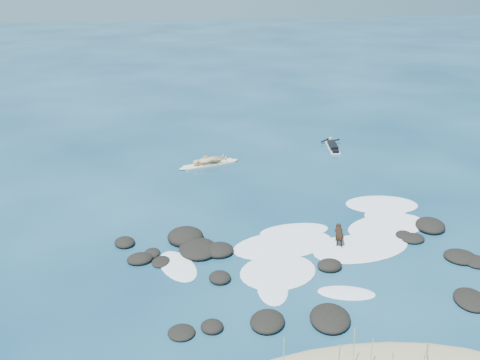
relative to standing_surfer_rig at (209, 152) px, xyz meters
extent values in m
plane|color=#0A2642|center=(2.51, -8.36, -0.73)|extent=(160.00, 160.00, 0.00)
cylinder|color=#82A14D|center=(4.03, -15.69, -0.16)|extent=(0.06, 0.24, 0.89)
cylinder|color=#82A14D|center=(4.18, -15.53, -0.26)|extent=(0.18, 0.06, 0.70)
cylinder|color=#82A14D|center=(2.20, -15.47, 0.01)|extent=(0.09, 0.29, 1.23)
cylinder|color=#82A14D|center=(0.43, -15.41, -0.03)|extent=(0.06, 0.19, 1.15)
cylinder|color=#82A14D|center=(2.64, -15.56, -0.12)|extent=(0.14, 0.24, 0.95)
ellipsoid|color=black|center=(8.34, -10.91, -0.67)|extent=(1.19, 1.17, 0.23)
ellipsoid|color=black|center=(0.48, -13.15, -0.64)|extent=(1.43, 1.49, 0.35)
ellipsoid|color=black|center=(-2.55, -9.29, -0.69)|extent=(0.81, 0.91, 0.17)
ellipsoid|color=black|center=(-3.87, -7.78, -0.65)|extent=(0.99, 1.05, 0.31)
ellipsoid|color=black|center=(7.94, -10.55, -0.66)|extent=(1.52, 1.49, 0.30)
ellipsoid|color=black|center=(-1.61, -7.76, -0.59)|extent=(1.42, 1.44, 0.56)
ellipsoid|color=black|center=(-0.63, -10.65, -0.65)|extent=(0.81, 0.86, 0.33)
ellipsoid|color=black|center=(3.17, -10.47, -0.64)|extent=(0.96, 0.87, 0.38)
ellipsoid|color=black|center=(-3.27, -9.05, -0.65)|extent=(1.08, 0.97, 0.32)
ellipsoid|color=black|center=(6.92, -12.99, -0.66)|extent=(1.35, 1.54, 0.27)
ellipsoid|color=black|center=(-2.85, -8.67, -0.68)|extent=(0.62, 0.74, 0.22)
ellipsoid|color=black|center=(-2.01, -13.24, -0.68)|extent=(0.91, 0.90, 0.21)
ellipsoid|color=black|center=(-1.13, -13.13, -0.66)|extent=(0.89, 0.90, 0.28)
ellipsoid|color=black|center=(6.66, -8.72, -0.66)|extent=(0.75, 0.76, 0.27)
ellipsoid|color=black|center=(7.98, -8.19, -0.63)|extent=(1.54, 1.67, 0.41)
ellipsoid|color=black|center=(-0.47, -8.88, -0.64)|extent=(1.36, 1.33, 0.38)
ellipsoid|color=black|center=(6.88, -9.02, -0.66)|extent=(1.05, 0.96, 0.27)
ellipsoid|color=black|center=(-1.20, -8.69, -0.63)|extent=(1.52, 1.69, 0.40)
ellipsoid|color=black|center=(2.32, -13.28, -0.64)|extent=(1.55, 1.72, 0.37)
ellipsoid|color=white|center=(1.96, -8.66, -0.72)|extent=(4.21, 2.70, 0.12)
ellipsoid|color=white|center=(1.00, -11.36, -0.72)|extent=(1.28, 2.17, 0.12)
ellipsoid|color=white|center=(3.26, -12.01, -0.72)|extent=(1.98, 1.25, 0.12)
ellipsoid|color=white|center=(4.73, -9.31, -0.72)|extent=(4.13, 2.72, 0.12)
ellipsoid|color=white|center=(6.70, -6.78, -0.72)|extent=(2.22, 1.82, 0.12)
ellipsoid|color=white|center=(6.34, -7.81, -0.72)|extent=(3.90, 2.91, 0.12)
ellipsoid|color=white|center=(2.62, -7.66, -0.72)|extent=(2.88, 1.43, 0.12)
ellipsoid|color=white|center=(6.93, -5.86, -0.72)|extent=(3.34, 2.25, 0.12)
ellipsoid|color=white|center=(1.38, -10.44, -0.72)|extent=(3.32, 3.03, 0.12)
ellipsoid|color=white|center=(-1.98, -9.61, -0.72)|extent=(1.79, 2.47, 0.12)
ellipsoid|color=white|center=(3.99, -8.86, -0.72)|extent=(1.10, 0.90, 0.12)
cube|color=beige|center=(0.00, 0.00, -0.68)|extent=(2.75, 1.34, 0.09)
ellipsoid|color=beige|center=(1.29, 0.40, -0.68)|extent=(0.61, 0.46, 0.10)
ellipsoid|color=beige|center=(-1.29, -0.40, -0.68)|extent=(0.61, 0.46, 0.10)
imported|color=tan|center=(0.00, 0.00, 0.24)|extent=(0.59, 0.74, 1.76)
cube|color=silver|center=(7.06, 1.57, -0.68)|extent=(0.79, 2.24, 0.08)
ellipsoid|color=silver|center=(7.21, 2.66, -0.68)|extent=(0.32, 0.51, 0.08)
cube|color=black|center=(7.06, 1.57, -0.53)|extent=(0.57, 1.39, 0.22)
sphere|color=tan|center=(7.17, 2.34, -0.41)|extent=(0.26, 0.26, 0.23)
cylinder|color=black|center=(6.91, 2.52, -0.54)|extent=(0.56, 0.23, 0.25)
cylinder|color=black|center=(7.46, 2.45, -0.54)|extent=(0.52, 0.36, 0.25)
cube|color=black|center=(6.97, 0.82, -0.57)|extent=(0.41, 0.59, 0.14)
cylinder|color=black|center=(3.99, -8.96, -0.26)|extent=(0.38, 0.60, 0.27)
sphere|color=black|center=(4.04, -8.71, -0.26)|extent=(0.33, 0.33, 0.28)
sphere|color=black|center=(3.93, -9.20, -0.26)|extent=(0.30, 0.30, 0.25)
sphere|color=black|center=(4.08, -8.56, -0.17)|extent=(0.24, 0.24, 0.20)
cone|color=black|center=(4.10, -8.44, -0.18)|extent=(0.13, 0.14, 0.10)
cone|color=black|center=(4.02, -8.55, -0.09)|extent=(0.11, 0.09, 0.10)
cone|color=black|center=(4.13, -8.58, -0.09)|extent=(0.11, 0.09, 0.10)
cylinder|color=black|center=(3.96, -8.75, -0.55)|extent=(0.08, 0.08, 0.36)
cylinder|color=black|center=(4.10, -8.78, -0.55)|extent=(0.08, 0.08, 0.36)
cylinder|color=black|center=(3.88, -9.13, -0.55)|extent=(0.08, 0.08, 0.36)
cylinder|color=black|center=(4.02, -9.16, -0.55)|extent=(0.08, 0.08, 0.36)
cylinder|color=black|center=(3.91, -9.32, -0.21)|extent=(0.10, 0.27, 0.16)
camera|label=1|loc=(-2.15, -25.63, 9.07)|focal=40.00mm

